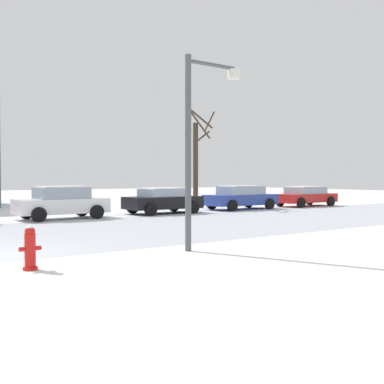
# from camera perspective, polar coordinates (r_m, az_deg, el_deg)

# --- Properties ---
(fire_hydrant) EXTENTS (0.44, 0.30, 0.92)m
(fire_hydrant) POSITION_cam_1_polar(r_m,az_deg,el_deg) (9.93, -19.57, -6.53)
(fire_hydrant) COLOR red
(fire_hydrant) RESTS_ON ground
(street_lamp) EXTENTS (1.76, 0.36, 5.01)m
(street_lamp) POSITION_cam_1_polar(r_m,az_deg,el_deg) (11.92, 0.89, 7.71)
(street_lamp) COLOR #4C4F54
(street_lamp) RESTS_ON ground
(parked_car_white) EXTENTS (4.10, 2.06, 1.50)m
(parked_car_white) POSITION_cam_1_polar(r_m,az_deg,el_deg) (21.63, -15.96, -1.25)
(parked_car_white) COLOR white
(parked_car_white) RESTS_ON ground
(parked_car_black) EXTENTS (4.06, 2.16, 1.36)m
(parked_car_black) POSITION_cam_1_polar(r_m,az_deg,el_deg) (24.05, -3.64, -1.02)
(parked_car_black) COLOR black
(parked_car_black) RESTS_ON ground
(parked_car_blue) EXTENTS (4.58, 2.16, 1.43)m
(parked_car_blue) POSITION_cam_1_polar(r_m,az_deg,el_deg) (27.33, 6.12, -0.63)
(parked_car_blue) COLOR #283D93
(parked_car_blue) RESTS_ON ground
(parked_car_red) EXTENTS (4.57, 2.08, 1.32)m
(parked_car_red) POSITION_cam_1_polar(r_m,az_deg,el_deg) (31.05, 13.99, -0.47)
(parked_car_red) COLOR red
(parked_car_red) RESTS_ON ground
(tree_far_mid) EXTENTS (2.09, 1.90, 6.04)m
(tree_far_mid) POSITION_cam_1_polar(r_m,az_deg,el_deg) (28.46, 0.55, 4.04)
(tree_far_mid) COLOR #423326
(tree_far_mid) RESTS_ON ground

